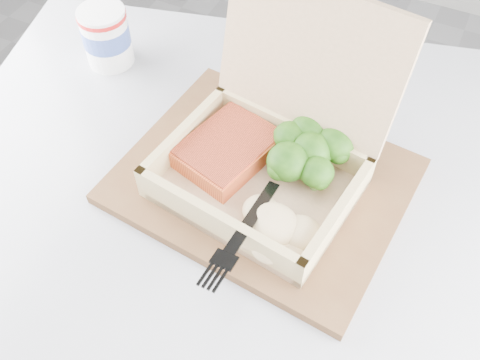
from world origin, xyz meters
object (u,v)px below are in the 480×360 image
at_px(cafe_table, 226,292).
at_px(takeout_container, 273,142).
at_px(paper_cup, 106,35).
at_px(serving_tray, 263,181).

relative_size(cafe_table, takeout_container, 3.78).
bearing_deg(takeout_container, paper_cup, 170.06).
height_order(cafe_table, takeout_container, takeout_container).
height_order(serving_tray, takeout_container, takeout_container).
bearing_deg(takeout_container, cafe_table, -98.05).
distance_m(takeout_container, paper_cup, 0.31).
relative_size(cafe_table, paper_cup, 10.72).
bearing_deg(cafe_table, serving_tray, 73.92).
bearing_deg(cafe_table, paper_cup, 146.76).
distance_m(cafe_table, takeout_container, 0.26).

